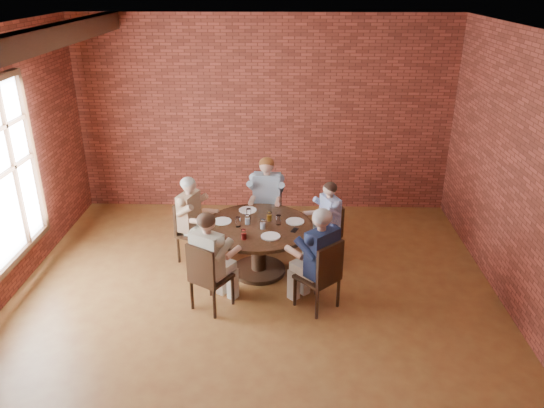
{
  "coord_description": "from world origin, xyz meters",
  "views": [
    {
      "loc": [
        0.4,
        -5.51,
        3.98
      ],
      "look_at": [
        0.21,
        1.0,
        1.13
      ],
      "focal_mm": 35.0,
      "sensor_mm": 36.0,
      "label": 1
    }
  ],
  "objects_px": {
    "chair_c": "(189,228)",
    "diner_c": "(193,220)",
    "chair_d": "(207,275)",
    "chair_e": "(323,274)",
    "diner_a": "(326,222)",
    "diner_d": "(211,261)",
    "dining_table": "(258,239)",
    "chair_a": "(330,229)",
    "smartphone": "(295,230)",
    "diner_b": "(266,201)",
    "chair_b": "(267,208)",
    "diner_e": "(318,259)"
  },
  "relations": [
    {
      "from": "chair_c",
      "to": "diner_d",
      "type": "height_order",
      "value": "diner_d"
    },
    {
      "from": "diner_b",
      "to": "chair_e",
      "type": "xyz_separation_m",
      "value": [
        0.78,
        -1.91,
        -0.17
      ]
    },
    {
      "from": "chair_a",
      "to": "smartphone",
      "type": "relative_size",
      "value": 6.4
    },
    {
      "from": "dining_table",
      "to": "diner_d",
      "type": "relative_size",
      "value": 1.14
    },
    {
      "from": "chair_e",
      "to": "diner_a",
      "type": "bearing_deg",
      "value": -139.05
    },
    {
      "from": "diner_b",
      "to": "diner_d",
      "type": "height_order",
      "value": "diner_b"
    },
    {
      "from": "dining_table",
      "to": "chair_d",
      "type": "height_order",
      "value": "chair_d"
    },
    {
      "from": "diner_a",
      "to": "diner_d",
      "type": "relative_size",
      "value": 0.91
    },
    {
      "from": "chair_c",
      "to": "diner_c",
      "type": "height_order",
      "value": "diner_c"
    },
    {
      "from": "diner_b",
      "to": "smartphone",
      "type": "relative_size",
      "value": 10.04
    },
    {
      "from": "dining_table",
      "to": "diner_a",
      "type": "bearing_deg",
      "value": 23.29
    },
    {
      "from": "diner_c",
      "to": "smartphone",
      "type": "bearing_deg",
      "value": -88.86
    },
    {
      "from": "smartphone",
      "to": "diner_a",
      "type": "bearing_deg",
      "value": 71.79
    },
    {
      "from": "diner_b",
      "to": "diner_c",
      "type": "height_order",
      "value": "diner_b"
    },
    {
      "from": "chair_a",
      "to": "diner_e",
      "type": "height_order",
      "value": "diner_e"
    },
    {
      "from": "chair_a",
      "to": "chair_b",
      "type": "distance_m",
      "value": 1.17
    },
    {
      "from": "chair_d",
      "to": "diner_d",
      "type": "distance_m",
      "value": 0.18
    },
    {
      "from": "dining_table",
      "to": "diner_b",
      "type": "relative_size",
      "value": 1.11
    },
    {
      "from": "chair_b",
      "to": "diner_e",
      "type": "distance_m",
      "value": 2.07
    },
    {
      "from": "chair_c",
      "to": "diner_d",
      "type": "xyz_separation_m",
      "value": [
        0.51,
        -1.26,
        0.17
      ]
    },
    {
      "from": "diner_a",
      "to": "chair_c",
      "type": "bearing_deg",
      "value": -112.1
    },
    {
      "from": "chair_a",
      "to": "chair_e",
      "type": "height_order",
      "value": "chair_e"
    },
    {
      "from": "dining_table",
      "to": "chair_b",
      "type": "distance_m",
      "value": 1.11
    },
    {
      "from": "chair_b",
      "to": "chair_d",
      "type": "relative_size",
      "value": 1.02
    },
    {
      "from": "diner_b",
      "to": "chair_d",
      "type": "height_order",
      "value": "diner_b"
    },
    {
      "from": "dining_table",
      "to": "chair_e",
      "type": "distance_m",
      "value": 1.24
    },
    {
      "from": "chair_b",
      "to": "chair_e",
      "type": "height_order",
      "value": "chair_e"
    },
    {
      "from": "chair_a",
      "to": "smartphone",
      "type": "bearing_deg",
      "value": -65.35
    },
    {
      "from": "chair_b",
      "to": "chair_e",
      "type": "relative_size",
      "value": 0.99
    },
    {
      "from": "chair_c",
      "to": "chair_e",
      "type": "height_order",
      "value": "chair_e"
    },
    {
      "from": "chair_b",
      "to": "smartphone",
      "type": "bearing_deg",
      "value": -67.15
    },
    {
      "from": "diner_a",
      "to": "chair_b",
      "type": "bearing_deg",
      "value": -150.59
    },
    {
      "from": "diner_d",
      "to": "smartphone",
      "type": "xyz_separation_m",
      "value": [
        1.05,
        0.73,
        0.08
      ]
    },
    {
      "from": "diner_c",
      "to": "chair_d",
      "type": "height_order",
      "value": "diner_c"
    },
    {
      "from": "diner_c",
      "to": "chair_d",
      "type": "xyz_separation_m",
      "value": [
        0.38,
        -1.31,
        -0.14
      ]
    },
    {
      "from": "chair_c",
      "to": "chair_d",
      "type": "relative_size",
      "value": 0.98
    },
    {
      "from": "diner_a",
      "to": "chair_a",
      "type": "bearing_deg",
      "value": 90.0
    },
    {
      "from": "chair_a",
      "to": "diner_a",
      "type": "distance_m",
      "value": 0.15
    },
    {
      "from": "chair_b",
      "to": "diner_e",
      "type": "xyz_separation_m",
      "value": [
        0.71,
        -1.94,
        0.17
      ]
    },
    {
      "from": "diner_c",
      "to": "chair_e",
      "type": "xyz_separation_m",
      "value": [
        1.83,
        -1.25,
        -0.13
      ]
    },
    {
      "from": "diner_c",
      "to": "smartphone",
      "type": "relative_size",
      "value": 9.52
    },
    {
      "from": "diner_c",
      "to": "diner_d",
      "type": "distance_m",
      "value": 1.31
    },
    {
      "from": "dining_table",
      "to": "chair_b",
      "type": "height_order",
      "value": "chair_b"
    },
    {
      "from": "diner_a",
      "to": "diner_d",
      "type": "height_order",
      "value": "diner_d"
    },
    {
      "from": "diner_b",
      "to": "diner_d",
      "type": "distance_m",
      "value": 2.0
    },
    {
      "from": "diner_e",
      "to": "diner_c",
      "type": "bearing_deg",
      "value": -77.3
    },
    {
      "from": "dining_table",
      "to": "chair_a",
      "type": "bearing_deg",
      "value": 23.29
    },
    {
      "from": "chair_a",
      "to": "chair_e",
      "type": "xyz_separation_m",
      "value": [
        -0.19,
        -1.35,
        0.04
      ]
    },
    {
      "from": "diner_b",
      "to": "smartphone",
      "type": "distance_m",
      "value": 1.24
    },
    {
      "from": "chair_c",
      "to": "diner_e",
      "type": "relative_size",
      "value": 0.66
    }
  ]
}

